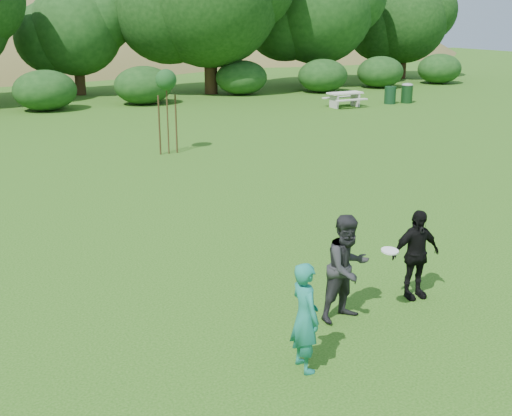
{
  "coord_description": "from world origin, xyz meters",
  "views": [
    {
      "loc": [
        -5.35,
        -7.3,
        4.66
      ],
      "look_at": [
        0.0,
        3.0,
        1.1
      ],
      "focal_mm": 45.0,
      "sensor_mm": 36.0,
      "label": 1
    }
  ],
  "objects_px": {
    "player_black": "(416,254)",
    "sapling": "(166,82)",
    "player_teal": "(305,317)",
    "picnic_table": "(345,97)",
    "trash_can_near": "(390,95)",
    "player_grey": "(347,268)",
    "trash_can_lidded": "(407,93)"
  },
  "relations": [
    {
      "from": "player_grey",
      "to": "sapling",
      "type": "relative_size",
      "value": 0.6
    },
    {
      "from": "sapling",
      "to": "trash_can_lidded",
      "type": "distance_m",
      "value": 16.99
    },
    {
      "from": "trash_can_lidded",
      "to": "trash_can_near",
      "type": "bearing_deg",
      "value": 170.92
    },
    {
      "from": "player_grey",
      "to": "trash_can_lidded",
      "type": "distance_m",
      "value": 26.01
    },
    {
      "from": "player_black",
      "to": "player_teal",
      "type": "bearing_deg",
      "value": -152.89
    },
    {
      "from": "player_black",
      "to": "sapling",
      "type": "relative_size",
      "value": 0.54
    },
    {
      "from": "player_grey",
      "to": "trash_can_near",
      "type": "relative_size",
      "value": 1.91
    },
    {
      "from": "player_teal",
      "to": "picnic_table",
      "type": "bearing_deg",
      "value": -33.02
    },
    {
      "from": "player_grey",
      "to": "trash_can_near",
      "type": "bearing_deg",
      "value": 41.64
    },
    {
      "from": "player_grey",
      "to": "trash_can_near",
      "type": "height_order",
      "value": "player_grey"
    },
    {
      "from": "player_teal",
      "to": "player_black",
      "type": "height_order",
      "value": "player_black"
    },
    {
      "from": "trash_can_near",
      "to": "sapling",
      "type": "bearing_deg",
      "value": -156.39
    },
    {
      "from": "sapling",
      "to": "trash_can_lidded",
      "type": "bearing_deg",
      "value": 21.76
    },
    {
      "from": "player_grey",
      "to": "picnic_table",
      "type": "relative_size",
      "value": 0.95
    },
    {
      "from": "trash_can_near",
      "to": "sapling",
      "type": "distance_m",
      "value": 16.15
    },
    {
      "from": "trash_can_lidded",
      "to": "picnic_table",
      "type": "bearing_deg",
      "value": 177.17
    },
    {
      "from": "picnic_table",
      "to": "trash_can_lidded",
      "type": "distance_m",
      "value": 3.87
    },
    {
      "from": "player_teal",
      "to": "sapling",
      "type": "distance_m",
      "value": 14.42
    },
    {
      "from": "player_grey",
      "to": "picnic_table",
      "type": "height_order",
      "value": "player_grey"
    },
    {
      "from": "player_black",
      "to": "picnic_table",
      "type": "bearing_deg",
      "value": 63.83
    },
    {
      "from": "trash_can_near",
      "to": "picnic_table",
      "type": "relative_size",
      "value": 0.5
    },
    {
      "from": "player_teal",
      "to": "sapling",
      "type": "height_order",
      "value": "sapling"
    },
    {
      "from": "player_black",
      "to": "sapling",
      "type": "bearing_deg",
      "value": 94.58
    },
    {
      "from": "trash_can_lidded",
      "to": "player_teal",
      "type": "bearing_deg",
      "value": -132.96
    },
    {
      "from": "player_black",
      "to": "trash_can_near",
      "type": "xyz_separation_m",
      "value": [
        14.99,
        19.29,
        -0.32
      ]
    },
    {
      "from": "picnic_table",
      "to": "player_grey",
      "type": "bearing_deg",
      "value": -124.98
    },
    {
      "from": "player_teal",
      "to": "picnic_table",
      "type": "distance_m",
      "value": 25.33
    },
    {
      "from": "picnic_table",
      "to": "player_black",
      "type": "bearing_deg",
      "value": -122.11
    },
    {
      "from": "player_black",
      "to": "trash_can_near",
      "type": "distance_m",
      "value": 24.43
    },
    {
      "from": "player_grey",
      "to": "picnic_table",
      "type": "distance_m",
      "value": 23.75
    },
    {
      "from": "player_teal",
      "to": "sapling",
      "type": "bearing_deg",
      "value": -9.5
    },
    {
      "from": "trash_can_near",
      "to": "player_teal",
      "type": "bearing_deg",
      "value": -131.19
    }
  ]
}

